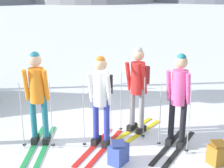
% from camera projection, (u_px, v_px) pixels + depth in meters
% --- Properties ---
extents(ground_plane, '(400.00, 400.00, 0.00)m').
position_uv_depth(ground_plane, '(110.00, 139.00, 6.11)').
color(ground_plane, white).
extents(skier_in_orange, '(0.61, 1.64, 1.80)m').
position_uv_depth(skier_in_orange, '(37.00, 94.00, 5.66)').
color(skier_in_orange, green).
rests_on(skier_in_orange, ground).
extents(skier_in_white, '(1.01, 1.55, 1.74)m').
position_uv_depth(skier_in_white, '(101.00, 96.00, 5.60)').
color(skier_in_white, red).
rests_on(skier_in_white, ground).
extents(skier_in_red, '(1.37, 1.47, 1.79)m').
position_uv_depth(skier_in_red, '(138.00, 85.00, 6.15)').
color(skier_in_red, yellow).
rests_on(skier_in_red, ground).
extents(skier_in_pink, '(1.20, 1.48, 1.78)m').
position_uv_depth(skier_in_pink, '(179.00, 97.00, 5.57)').
color(skier_in_pink, black).
rests_on(skier_in_pink, ground).
extents(backpack_on_snow_front, '(0.39, 0.40, 0.38)m').
position_uv_depth(backpack_on_snow_front, '(118.00, 153.00, 5.23)').
color(backpack_on_snow_front, '#384C99').
rests_on(backpack_on_snow_front, ground).
extents(backpack_on_snow_beside, '(0.39, 0.34, 0.38)m').
position_uv_depth(backpack_on_snow_beside, '(218.00, 153.00, 5.23)').
color(backpack_on_snow_beside, '#99661E').
rests_on(backpack_on_snow_beside, ground).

